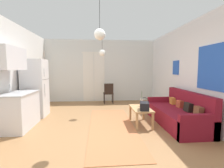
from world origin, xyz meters
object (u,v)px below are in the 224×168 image
at_px(couch, 179,114).
at_px(coffee_table, 141,110).
at_px(bamboo_vase, 142,102).
at_px(pendant_lamp_near, 100,34).
at_px(accent_chair, 109,92).
at_px(pendant_lamp_far, 102,53).
at_px(handbag, 144,106).
at_px(refrigerator, 35,88).

distance_m(couch, coffee_table, 1.02).
bearing_deg(bamboo_vase, couch, -18.22).
relative_size(bamboo_vase, pendant_lamp_near, 0.55).
relative_size(coffee_table, accent_chair, 1.02).
xyz_separation_m(accent_chair, pendant_lamp_near, (-0.39, -3.61, 1.64)).
bearing_deg(pendant_lamp_far, coffee_table, -50.32).
bearing_deg(pendant_lamp_near, handbag, 33.17).
height_order(couch, handbag, couch).
bearing_deg(handbag, pendant_lamp_near, -146.83).
bearing_deg(refrigerator, pendant_lamp_far, 3.50).
bearing_deg(bamboo_vase, handbag, -96.22).
relative_size(couch, bamboo_vase, 5.07).
height_order(couch, accent_chair, couch).
xyz_separation_m(handbag, refrigerator, (-3.08, 1.26, 0.33)).
bearing_deg(handbag, bamboo_vase, 83.78).
height_order(coffee_table, accent_chair, accent_chair).
xyz_separation_m(coffee_table, refrigerator, (-3.05, 1.05, 0.50)).
relative_size(couch, refrigerator, 1.19).
xyz_separation_m(handbag, pendant_lamp_near, (-1.11, -0.72, 1.57)).
distance_m(pendant_lamp_near, pendant_lamp_far, 2.12).
height_order(refrigerator, accent_chair, refrigerator).
xyz_separation_m(couch, accent_chair, (-1.69, 2.75, 0.21)).
xyz_separation_m(coffee_table, pendant_lamp_near, (-1.07, -0.94, 1.74)).
distance_m(couch, pendant_lamp_near, 2.91).
bearing_deg(refrigerator, coffee_table, -18.95).
bearing_deg(couch, pendant_lamp_far, 147.55).
bearing_deg(accent_chair, refrigerator, 32.90).
bearing_deg(pendant_lamp_far, refrigerator, -176.50).
relative_size(coffee_table, bamboo_vase, 2.13).
height_order(bamboo_vase, pendant_lamp_far, pendant_lamp_far).
bearing_deg(bamboo_vase, coffee_table, -110.55).
relative_size(accent_chair, pendant_lamp_far, 0.98).
bearing_deg(coffee_table, refrigerator, 161.05).
distance_m(couch, accent_chair, 3.23).
bearing_deg(couch, coffee_table, 175.16).
bearing_deg(coffee_table, bamboo_vase, 69.45).
bearing_deg(handbag, refrigerator, 157.71).
xyz_separation_m(refrigerator, accent_chair, (2.37, 1.62, -0.40)).
height_order(couch, coffee_table, couch).
relative_size(couch, handbag, 5.56).
distance_m(accent_chair, pendant_lamp_far, 2.14).
distance_m(coffee_table, refrigerator, 3.26).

